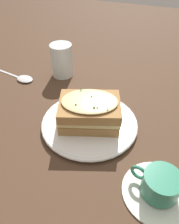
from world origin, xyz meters
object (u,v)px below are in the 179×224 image
object	(u,v)px
dinner_plate	(90,123)
spoon	(23,78)
sandwich	(90,111)
condiment_pot	(61,58)
water_glass	(62,60)
teacup_with_saucer	(160,187)

from	to	relation	value
dinner_plate	spoon	size ratio (longest dim) A/B	1.45
sandwich	condiment_pot	distance (m)	0.38
water_glass	condiment_pot	xyz separation A→B (m)	(-0.09, -0.05, -0.04)
sandwich	teacup_with_saucer	distance (m)	0.24
water_glass	sandwich	bearing A→B (deg)	39.90
water_glass	spoon	bearing A→B (deg)	-56.91
condiment_pot	sandwich	bearing A→B (deg)	37.02
dinner_plate	spoon	distance (m)	0.33
dinner_plate	teacup_with_saucer	distance (m)	0.24
water_glass	condiment_pot	size ratio (longest dim) A/B	2.05
sandwich	water_glass	xyz separation A→B (m)	(-0.22, -0.18, 0.00)
water_glass	dinner_plate	bearing A→B (deg)	40.05
dinner_plate	sandwich	world-z (taller)	sandwich
teacup_with_saucer	water_glass	bearing A→B (deg)	-28.61
dinner_plate	teacup_with_saucer	size ratio (longest dim) A/B	1.75
condiment_pot	dinner_plate	bearing A→B (deg)	37.12
spoon	condiment_pot	distance (m)	0.18
water_glass	spoon	distance (m)	0.15
sandwich	spoon	xyz separation A→B (m)	(-0.14, -0.31, -0.05)
sandwich	dinner_plate	bearing A→B (deg)	-157.23
dinner_plate	sandwich	distance (m)	0.05
teacup_with_saucer	spoon	world-z (taller)	teacup_with_saucer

